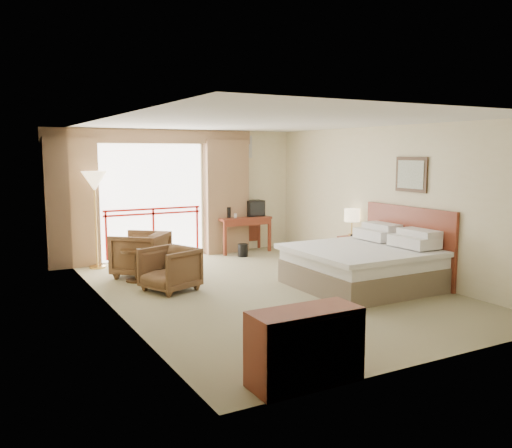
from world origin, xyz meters
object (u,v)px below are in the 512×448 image
table_lamp (352,216)px  floor_lamp (94,185)px  bed (364,265)px  tv (254,208)px  dresser (305,347)px  side_table (136,260)px  nightstand (353,252)px  armchair_far (141,276)px  armchair_near (170,291)px  wastebasket (243,250)px  desk (241,224)px

table_lamp → floor_lamp: (-4.44, 2.21, 0.61)m
floor_lamp → bed: bearing=-45.7°
tv → dresser: bearing=-97.1°
bed → table_lamp: (0.87, 1.44, 0.62)m
floor_lamp → tv: bearing=3.0°
tv → table_lamp: bearing=-52.6°
bed → dresser: bed is taller
tv → side_table: (-3.23, -1.65, -0.59)m
nightstand → side_table: size_ratio=1.05×
armchair_far → side_table: bearing=13.5°
armchair_near → side_table: 1.01m
armchair_near → dresser: (-0.06, -4.01, 0.37)m
table_lamp → armchair_far: 4.18m
wastebasket → armchair_near: size_ratio=0.35×
side_table → table_lamp: bearing=-10.4°
table_lamp → side_table: size_ratio=0.95×
armchair_far → bed: bearing=90.7°
armchair_far → floor_lamp: size_ratio=0.47×
table_lamp → floor_lamp: size_ratio=0.28×
floor_lamp → dresser: size_ratio=1.69×
tv → bed: bearing=-72.6°
desk → armchair_near: desk is taller
armchair_near → dresser: bearing=-22.1°
bed → nightstand: bearing=57.9°
wastebasket → floor_lamp: size_ratio=0.15×
table_lamp → tv: size_ratio=1.33×
tv → dresser: size_ratio=0.36×
floor_lamp → side_table: bearing=-76.8°
armchair_near → side_table: bearing=177.3°
table_lamp → armchair_far: table_lamp is taller
floor_lamp → dresser: 6.50m
desk → floor_lamp: size_ratio=0.65×
bed → tv: 3.89m
tv → desk: bearing=-173.6°
tv → armchair_far: size_ratio=0.45×
armchair_far → armchair_near: 1.26m
wastebasket → table_lamp: bearing=-52.7°
bed → table_lamp: bearing=58.8°
wastebasket → dresser: bearing=-112.0°
tv → side_table: bearing=-135.4°
bed → armchair_near: size_ratio=2.72×
nightstand → armchair_near: size_ratio=0.75×
tv → armchair_near: tv is taller
dresser → nightstand: bearing=42.3°
armchair_far → dresser: (0.04, -5.26, 0.37)m
nightstand → floor_lamp: 5.16m
side_table → dresser: 4.90m
side_table → floor_lamp: 1.94m
side_table → floor_lamp: size_ratio=0.30×
side_table → armchair_near: bearing=-71.6°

